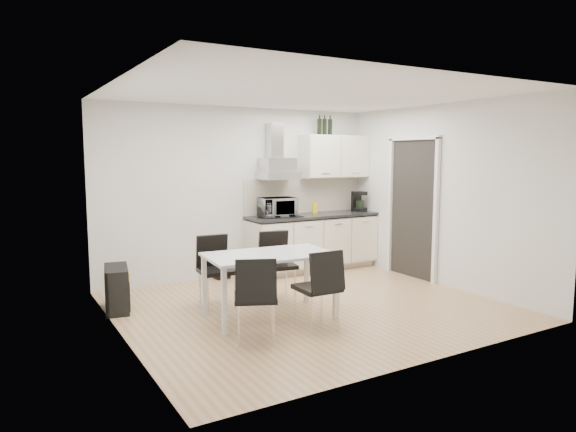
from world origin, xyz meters
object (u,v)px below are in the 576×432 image
Objects in this scene: chair_far_left at (217,272)px; chair_far_right at (278,266)px; guitar_amp at (117,289)px; floor_speaker at (222,267)px; chair_near_left at (255,298)px; chair_near_right at (317,289)px; kitchenette at (313,219)px; dining_table at (269,260)px.

chair_far_right is (0.81, -0.11, 0.00)m from chair_far_left.
floor_speaker is (1.73, 0.85, -0.10)m from guitar_amp.
chair_far_right is 1.30× the size of guitar_amp.
chair_near_left is at bearing -111.61° from floor_speaker.
chair_near_left is 2.03m from guitar_amp.
chair_near_right is at bearing 23.64° from chair_near_left.
kitchenette reaches higher than chair_far_right.
chair_near_right is 2.63m from floor_speaker.
chair_far_right is at bearing -88.41° from floor_speaker.
chair_far_left is at bearing 116.77° from chair_near_right.
chair_near_left is at bearing 89.38° from chair_far_left.
dining_table is at bearing 113.21° from chair_near_right.
guitar_amp is (-1.92, 0.58, -0.17)m from chair_far_right.
dining_table is 0.81m from chair_far_left.
kitchenette is 3.37m from chair_near_left.
chair_far_left is 1.30m from chair_near_left.
chair_near_left is 1.00× the size of chair_near_right.
floor_speaker is at bearing 87.64° from dining_table.
chair_far_right is 1.20m from chair_near_right.
kitchenette reaches higher than chair_near_left.
chair_far_left is at bearing 2.36° from chair_far_right.
chair_near_left reaches higher than dining_table.
chair_far_left is 1.00× the size of chair_near_right.
chair_near_right is (-0.18, -1.19, 0.00)m from chair_far_right.
chair_far_left reaches higher than floor_speaker.
chair_far_right is 2.01m from guitar_amp.
chair_near_right reaches higher than guitar_amp.
chair_far_left and chair_near_right have the same top height.
chair_far_left is (-0.37, 0.68, -0.23)m from dining_table.
kitchenette is at bearing -147.38° from chair_far_left.
guitar_amp reaches higher than floor_speaker.
dining_table is at bearing 123.28° from chair_far_left.
kitchenette is 7.35× the size of floor_speaker.
chair_near_left is (-0.92, -1.19, 0.00)m from chair_far_right.
floor_speaker is (0.73, 2.62, -0.27)m from chair_near_left.
chair_near_left is at bearing -179.36° from chair_near_right.
floor_speaker is at bearing -110.49° from chair_far_left.
chair_far_right is (-1.36, -1.26, -0.39)m from kitchenette.
chair_far_right is at bearing -137.13° from kitchenette.
chair_near_right is at bearing 120.22° from chair_far_left.
kitchenette is 2.49m from chair_far_left.
dining_table is 0.82m from chair_near_left.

